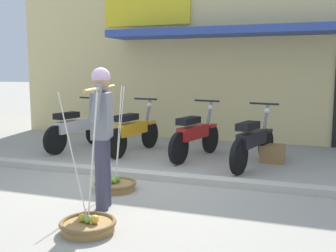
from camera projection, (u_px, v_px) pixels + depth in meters
The scene contains 11 objects.
ground_plane at pixel (125, 191), 5.56m from camera, with size 90.00×90.00×0.00m, color #9E998C.
sidewalk_curb at pixel (144, 175), 6.20m from camera, with size 20.00×0.24×0.10m, color #BAB4A5.
fruit_vendor at pixel (102, 128), 4.73m from camera, with size 0.43×1.42×1.70m.
fruit_basket_left_side at pixel (115, 184), 5.58m from camera, with size 0.59×0.59×1.45m.
fruit_basket_right_side at pixel (88, 224), 4.13m from camera, with size 0.59×0.59×1.45m.
motorcycle_nearest_shop at pixel (75, 128), 8.39m from camera, with size 0.55×1.81×1.09m.
motorcycle_second_in_row at pixel (134, 131), 8.03m from camera, with size 0.54×1.81×1.09m.
motorcycle_third_in_row at pixel (195, 135), 7.53m from camera, with size 0.63×1.79×1.09m.
motorcycle_end_of_row at pixel (253, 141), 6.84m from camera, with size 0.64×1.78×1.09m.
storefront_building at pixel (277, 55), 11.24m from camera, with size 13.00×6.00×4.20m.
wooden_crate at pixel (272, 153), 7.27m from camera, with size 0.44×0.36×0.32m, color olive.
Camera 1 is at (2.33, -4.89, 1.65)m, focal length 42.64 mm.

